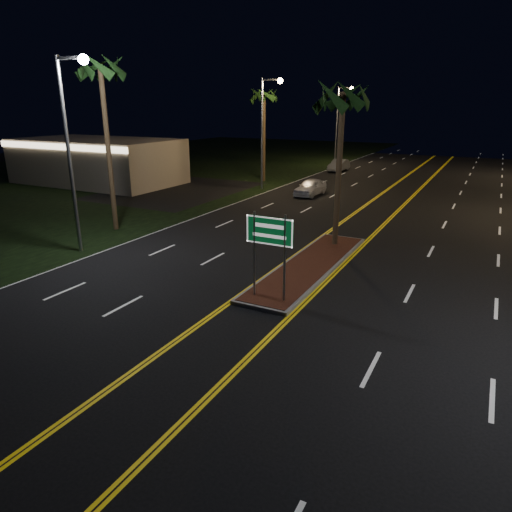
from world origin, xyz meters
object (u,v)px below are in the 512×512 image
Objects in this scene: median_island at (310,266)px; commercial_building at (98,161)px; streetlight_left_mid at (266,121)px; palm_left_near at (100,70)px; palm_left_far at (264,95)px; palm_median at (343,97)px; highway_sign at (269,239)px; car_near at (310,186)px; car_far at (339,164)px; streetlight_left_near at (72,134)px; streetlight_left_far at (340,116)px.

median_island is 29.13m from commercial_building.
commercial_building is 16.31m from streetlight_left_mid.
palm_left_near reaches higher than palm_left_far.
palm_median is 21.69m from palm_left_far.
palm_median is at bearing 90.00° from median_island.
commercial_building is 1.81× the size of palm_median.
palm_left_far is (-12.80, 25.20, 5.34)m from highway_sign.
median_island is 0.68× the size of commercial_building.
car_near is (19.78, 3.21, -1.23)m from commercial_building.
car_far is (3.92, 30.07, -7.94)m from palm_left_near.
commercial_building is 28.18m from palm_median.
streetlight_left_near is 2.02× the size of car_far.
palm_median is 0.85× the size of palm_left_near.
streetlight_left_mid is at bearing 172.36° from car_near.
commercial_building is 1.53× the size of palm_left_near.
median_island is 1.23× the size of palm_median.
palm_left_near is 2.20× the size of car_far.
car_far is (2.04, 14.07, -4.91)m from streetlight_left_mid.
highway_sign reaches higher than car_far.
highway_sign is 21.39m from car_near.
median_island is at bearing -66.35° from car_near.
car_near is (6.58, -4.80, -6.97)m from palm_left_far.
commercial_building is 1.67× the size of streetlight_left_mid.
palm_median is 0.94× the size of palm_left_far.
commercial_building is (-26.00, 12.99, 1.92)m from median_island.
car_far is at bearing 103.67° from highway_sign.
palm_median is 1.79× the size of car_near.
streetlight_left_mid reaches higher than palm_median.
palm_left_near is at bearing 175.43° from median_island.
car_near is at bearing 67.54° from palm_left_near.
median_island is at bearing -58.64° from palm_left_far.
streetlight_left_far is at bearing 90.00° from streetlight_left_near.
streetlight_left_mid is 1.00× the size of streetlight_left_far.
commercial_building is at bearing 146.52° from highway_sign.
commercial_building is 3.24× the size of car_near.
streetlight_left_near is at bearing 173.53° from highway_sign.
palm_left_far reaches higher than highway_sign.
commercial_building is 25.14m from car_far.
commercial_building is at bearing -148.75° from palm_left_far.
median_island is 32.23m from car_far.
car_far is at bearing 46.05° from commercial_building.
median_island is 1.14× the size of streetlight_left_far.
streetlight_left_far is 36.18m from palm_left_near.
streetlight_left_mid is at bearing 128.17° from palm_median.
highway_sign is (0.00, -4.20, 2.32)m from median_island.
palm_median is at bearing -53.82° from palm_left_far.
palm_median is at bearing 90.00° from highway_sign.
commercial_building is at bearing 153.45° from median_island.
palm_left_near is 2.11× the size of car_near.
streetlight_left_far is at bearing 111.18° from car_far.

